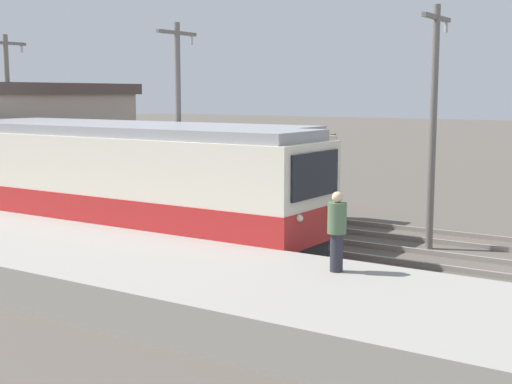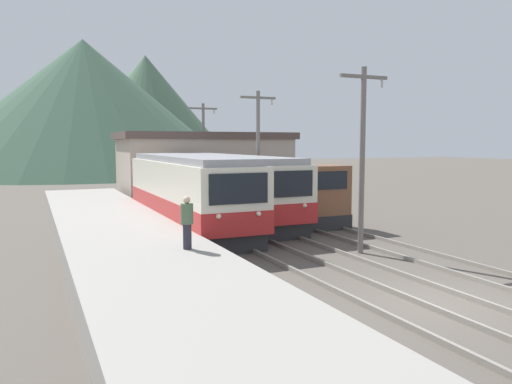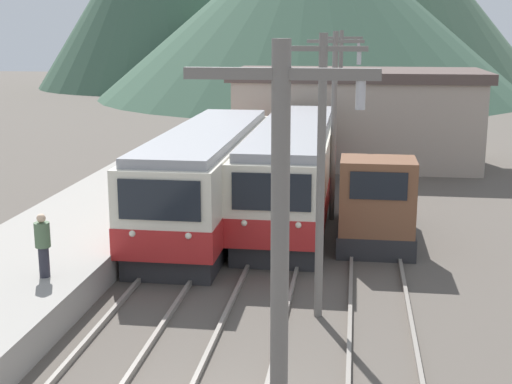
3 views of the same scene
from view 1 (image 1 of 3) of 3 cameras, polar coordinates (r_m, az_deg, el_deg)
name	(u,v)px [view 1 (image 1 of 3)]	position (r m, az deg, el deg)	size (l,w,h in m)	color
commuter_train_left	(124,189)	(20.96, -10.54, 0.22)	(2.84, 12.70, 3.47)	#28282B
commuter_train_center	(137,176)	(24.38, -9.46, 1.25)	(2.84, 13.75, 3.41)	#28282B
shunting_locomotive	(259,184)	(24.98, 0.23, 0.62)	(2.40, 5.50, 3.00)	#28282B
catenary_mast_mid	(433,118)	(20.43, 14.01, 5.78)	(2.00, 0.20, 6.77)	slate
catenary_mast_far	(178,113)	(24.98, -6.23, 6.32)	(2.00, 0.20, 6.77)	slate
catenary_mast_distant	(9,109)	(31.58, -19.17, 6.26)	(2.00, 0.20, 6.77)	slate
person_on_platform	(337,228)	(14.24, 6.49, -2.92)	(0.38, 0.38, 1.62)	#282833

